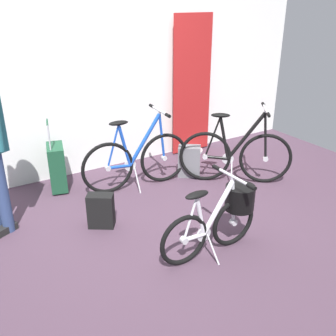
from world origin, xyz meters
TOP-DOWN VIEW (x-y plane):
  - ground_plane at (0.00, 0.00)m, footprint 6.04×6.04m
  - back_wall at (0.00, 1.71)m, footprint 6.04×0.10m
  - floor_banner_stand at (1.24, 1.54)m, footprint 0.60×0.36m
  - folding_bike_foreground at (0.10, -0.59)m, footprint 1.00×0.53m
  - display_bike_left at (0.04, 0.91)m, footprint 1.31×0.53m
  - display_bike_right at (1.11, 0.43)m, footprint 1.10×0.83m
  - rolling_suitcase at (-0.77, 1.33)m, footprint 0.26×0.39m
  - backpack_on_floor at (0.74, 0.85)m, footprint 0.32×0.29m
  - handbag_on_floor at (-0.65, 0.32)m, footprint 0.29×0.26m

SIDE VIEW (x-z plane):
  - ground_plane at x=0.00m, z-range 0.00..0.00m
  - handbag_on_floor at x=-0.65m, z-range 0.00..0.34m
  - backpack_on_floor at x=0.74m, z-range 0.00..0.39m
  - rolling_suitcase at x=-0.77m, z-range -0.13..0.70m
  - display_bike_left at x=0.04m, z-range -0.11..0.81m
  - display_bike_right at x=1.11m, z-range -0.11..0.82m
  - folding_bike_foreground at x=0.10m, z-range 0.00..0.71m
  - floor_banner_stand at x=1.24m, z-range -0.09..1.80m
  - back_wall at x=0.00m, z-range 0.00..2.81m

